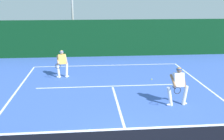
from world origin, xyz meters
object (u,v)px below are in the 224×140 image
at_px(player_far, 62,63).
at_px(tennis_ball, 152,79).
at_px(light_pole, 72,0).
at_px(player_near, 178,85).

distance_m(player_far, tennis_ball, 5.16).
height_order(player_far, tennis_ball, player_far).
bearing_deg(light_pole, tennis_ball, -60.90).
bearing_deg(tennis_ball, light_pole, 119.10).
relative_size(player_far, light_pole, 0.23).
distance_m(player_far, light_pole, 8.20).
xyz_separation_m(player_far, tennis_ball, (5.00, -0.96, -0.84)).
height_order(player_near, player_far, player_near).
xyz_separation_m(tennis_ball, light_pole, (-4.69, 8.42, 4.22)).
xyz_separation_m(player_near, player_far, (-5.23, 4.64, -0.06)).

